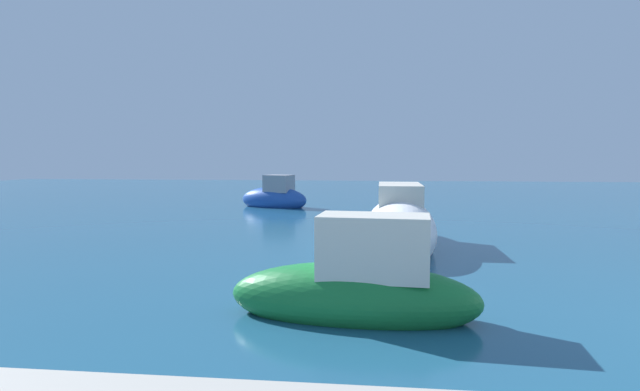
# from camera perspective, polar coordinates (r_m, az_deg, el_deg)

# --- Properties ---
(moored_boat_1) EXTENTS (3.30, 2.06, 1.66)m
(moored_boat_1) POSITION_cam_1_polar(r_m,az_deg,el_deg) (22.26, -5.11, -0.20)
(moored_boat_1) COLOR #1E479E
(moored_boat_1) RESTS_ON ground
(moored_boat_4) EXTENTS (1.75, 5.49, 1.87)m
(moored_boat_4) POSITION_cam_1_polar(r_m,az_deg,el_deg) (12.64, 8.96, -3.48)
(moored_boat_4) COLOR white
(moored_boat_4) RESTS_ON ground
(moored_boat_5) EXTENTS (3.55, 1.38, 1.66)m
(moored_boat_5) POSITION_cam_1_polar(r_m,az_deg,el_deg) (7.10, 4.24, -10.23)
(moored_boat_5) COLOR #197233
(moored_boat_5) RESTS_ON ground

